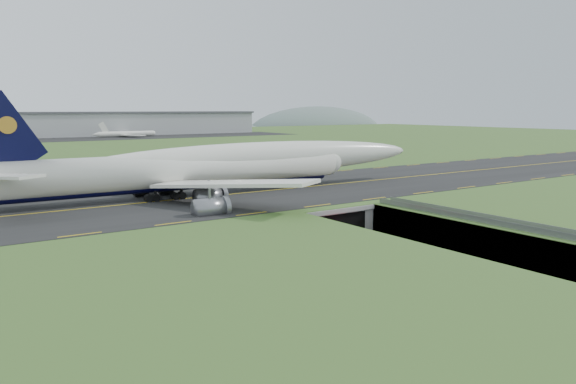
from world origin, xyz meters
TOP-DOWN VIEW (x-y plane):
  - ground at (0.00, 0.00)m, footprint 900.00×900.00m
  - airfield_deck at (0.00, 0.00)m, footprint 800.00×800.00m
  - trench_road at (0.00, -7.50)m, footprint 12.00×75.00m
  - taxiway at (0.00, 33.00)m, footprint 800.00×44.00m
  - tunnel_portal at (0.00, 16.71)m, footprint 17.00×22.30m
  - guideway at (11.00, -19.11)m, footprint 3.00×53.00m
  - jumbo_jet at (-9.66, 36.17)m, footprint 102.74×64.58m
  - shuttle_tram at (-1.49, 5.35)m, footprint 3.32×7.97m
  - cargo_terminal at (-0.20, 299.41)m, footprint 320.00×67.00m
  - distant_hills at (64.38, 430.00)m, footprint 700.00×91.00m

SIDE VIEW (x-z plane):
  - distant_hills at x=64.38m, z-range -34.00..26.00m
  - ground at x=0.00m, z-range 0.00..0.00m
  - trench_road at x=0.00m, z-range 0.00..0.20m
  - shuttle_tram at x=-1.49m, z-range 0.16..3.35m
  - airfield_deck at x=0.00m, z-range 0.00..6.00m
  - tunnel_portal at x=0.00m, z-range 0.33..6.33m
  - guideway at x=11.00m, z-range 1.80..8.85m
  - taxiway at x=0.00m, z-range 6.00..6.18m
  - jumbo_jet at x=-9.66m, z-range 1.08..22.45m
  - cargo_terminal at x=-0.20m, z-range 6.16..21.76m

